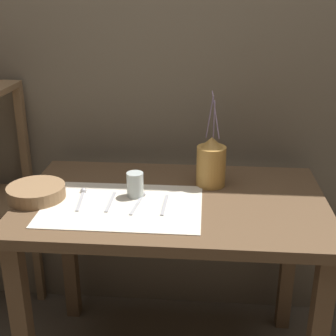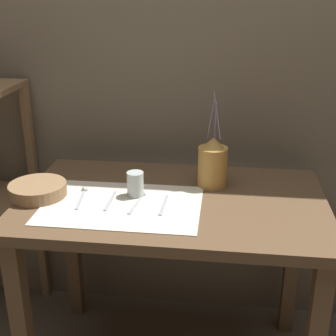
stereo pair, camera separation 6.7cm
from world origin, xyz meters
name	(u,v)px [view 1 (the left image)]	position (x,y,z in m)	size (l,w,h in m)	color
stone_wall_back	(181,67)	(0.00, 0.46, 1.20)	(7.00, 0.06, 2.40)	#6B5E4C
wooden_table	(172,226)	(0.00, 0.00, 0.67)	(1.14, 0.70, 0.79)	brown
linen_cloth	(122,206)	(-0.17, -0.08, 0.79)	(0.57, 0.39, 0.00)	beige
pitcher_with_flowers	(211,163)	(0.14, 0.14, 0.88)	(0.11, 0.11, 0.38)	#B7843D
wooden_bowl	(36,192)	(-0.50, -0.05, 0.82)	(0.21, 0.21, 0.05)	#8E6B47
glass_tumbler_near	(135,184)	(-0.14, 0.00, 0.84)	(0.06, 0.06, 0.09)	#B7C1BC
spoon_inner	(82,195)	(-0.34, -0.01, 0.80)	(0.04, 0.18, 0.02)	#A8A8AD
knife_center	(111,202)	(-0.22, -0.06, 0.79)	(0.01, 0.16, 0.00)	#A8A8AD
spoon_outer	(141,198)	(-0.12, -0.02, 0.80)	(0.04, 0.18, 0.02)	#A8A8AD
fork_outer	(165,205)	(-0.02, -0.07, 0.79)	(0.02, 0.16, 0.00)	#A8A8AD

